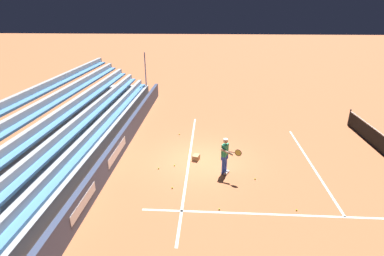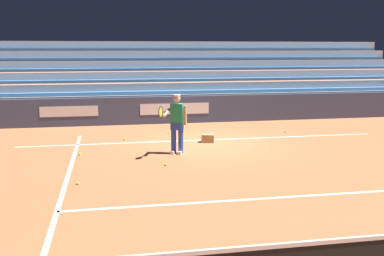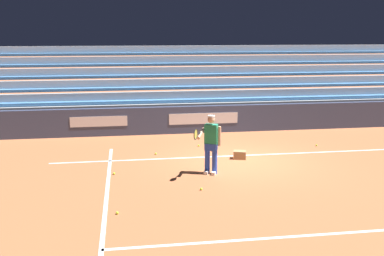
{
  "view_description": "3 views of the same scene",
  "coord_description": "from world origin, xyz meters",
  "px_view_note": "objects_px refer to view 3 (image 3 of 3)",
  "views": [
    {
      "loc": [
        13.36,
        0.45,
        7.08
      ],
      "look_at": [
        -0.66,
        -0.39,
        1.47
      ],
      "focal_mm": 28.0,
      "sensor_mm": 36.0,
      "label": 1
    },
    {
      "loc": [
        3.09,
        13.83,
        3.02
      ],
      "look_at": [
        0.68,
        0.95,
        0.69
      ],
      "focal_mm": 42.0,
      "sensor_mm": 36.0,
      "label": 2
    },
    {
      "loc": [
        3.57,
        13.48,
        4.07
      ],
      "look_at": [
        1.63,
        0.58,
        1.23
      ],
      "focal_mm": 42.0,
      "sensor_mm": 36.0,
      "label": 3
    }
  ],
  "objects_px": {
    "tennis_player": "(211,144)",
    "tennis_ball_by_box": "(117,213)",
    "tennis_ball_far_right": "(201,189)",
    "tennis_ball_far_left": "(156,154)",
    "tennis_ball_midcourt": "(212,150)",
    "tennis_ball_on_baseline": "(114,174)",
    "ball_box_cardboard": "(240,155)",
    "tennis_ball_near_player": "(316,145)",
    "tennis_ball_stray_back": "(199,146)"
  },
  "relations": [
    {
      "from": "tennis_ball_by_box",
      "to": "tennis_ball_far_left",
      "type": "distance_m",
      "value": 5.01
    },
    {
      "from": "tennis_ball_midcourt",
      "to": "tennis_ball_near_player",
      "type": "bearing_deg",
      "value": -177.82
    },
    {
      "from": "tennis_ball_on_baseline",
      "to": "tennis_ball_near_player",
      "type": "bearing_deg",
      "value": -162.69
    },
    {
      "from": "tennis_ball_by_box",
      "to": "tennis_ball_far_right",
      "type": "bearing_deg",
      "value": -149.6
    },
    {
      "from": "tennis_ball_by_box",
      "to": "tennis_ball_midcourt",
      "type": "relative_size",
      "value": 1.0
    },
    {
      "from": "tennis_ball_far_left",
      "to": "tennis_ball_near_player",
      "type": "distance_m",
      "value": 5.81
    },
    {
      "from": "ball_box_cardboard",
      "to": "tennis_ball_near_player",
      "type": "bearing_deg",
      "value": -159.76
    },
    {
      "from": "tennis_player",
      "to": "tennis_ball_by_box",
      "type": "height_order",
      "value": "tennis_player"
    },
    {
      "from": "tennis_ball_by_box",
      "to": "tennis_ball_far_right",
      "type": "relative_size",
      "value": 1.0
    },
    {
      "from": "tennis_player",
      "to": "tennis_ball_on_baseline",
      "type": "height_order",
      "value": "tennis_player"
    },
    {
      "from": "ball_box_cardboard",
      "to": "tennis_ball_far_left",
      "type": "relative_size",
      "value": 6.06
    },
    {
      "from": "ball_box_cardboard",
      "to": "tennis_ball_on_baseline",
      "type": "bearing_deg",
      "value": 14.94
    },
    {
      "from": "tennis_ball_midcourt",
      "to": "ball_box_cardboard",
      "type": "bearing_deg",
      "value": 125.39
    },
    {
      "from": "tennis_player",
      "to": "tennis_ball_near_player",
      "type": "relative_size",
      "value": 25.98
    },
    {
      "from": "tennis_ball_on_baseline",
      "to": "tennis_ball_midcourt",
      "type": "xyz_separation_m",
      "value": [
        -3.29,
        -2.08,
        0.0
      ]
    },
    {
      "from": "ball_box_cardboard",
      "to": "tennis_ball_midcourt",
      "type": "distance_m",
      "value": 1.25
    },
    {
      "from": "tennis_player",
      "to": "tennis_ball_far_left",
      "type": "distance_m",
      "value": 2.81
    },
    {
      "from": "tennis_ball_on_baseline",
      "to": "tennis_ball_stray_back",
      "type": "relative_size",
      "value": 1.0
    },
    {
      "from": "tennis_ball_far_left",
      "to": "tennis_ball_by_box",
      "type": "bearing_deg",
      "value": 75.96
    },
    {
      "from": "tennis_ball_on_baseline",
      "to": "tennis_ball_far_left",
      "type": "xyz_separation_m",
      "value": [
        -1.34,
        -1.95,
        0.0
      ]
    },
    {
      "from": "ball_box_cardboard",
      "to": "tennis_ball_near_player",
      "type": "relative_size",
      "value": 6.06
    },
    {
      "from": "tennis_ball_by_box",
      "to": "tennis_ball_midcourt",
      "type": "bearing_deg",
      "value": -122.34
    },
    {
      "from": "tennis_player",
      "to": "tennis_ball_midcourt",
      "type": "height_order",
      "value": "tennis_player"
    },
    {
      "from": "tennis_player",
      "to": "tennis_ball_by_box",
      "type": "relative_size",
      "value": 25.98
    },
    {
      "from": "tennis_player",
      "to": "ball_box_cardboard",
      "type": "height_order",
      "value": "tennis_player"
    },
    {
      "from": "tennis_player",
      "to": "tennis_ball_near_player",
      "type": "height_order",
      "value": "tennis_player"
    },
    {
      "from": "ball_box_cardboard",
      "to": "tennis_ball_far_left",
      "type": "height_order",
      "value": "ball_box_cardboard"
    },
    {
      "from": "ball_box_cardboard",
      "to": "tennis_ball_on_baseline",
      "type": "distance_m",
      "value": 4.15
    },
    {
      "from": "tennis_ball_far_left",
      "to": "tennis_ball_midcourt",
      "type": "distance_m",
      "value": 1.95
    },
    {
      "from": "tennis_ball_stray_back",
      "to": "tennis_ball_near_player",
      "type": "height_order",
      "value": "same"
    },
    {
      "from": "tennis_ball_stray_back",
      "to": "tennis_ball_midcourt",
      "type": "distance_m",
      "value": 0.8
    },
    {
      "from": "tennis_ball_midcourt",
      "to": "tennis_ball_on_baseline",
      "type": "bearing_deg",
      "value": 32.35
    },
    {
      "from": "ball_box_cardboard",
      "to": "tennis_ball_stray_back",
      "type": "relative_size",
      "value": 6.06
    },
    {
      "from": "tennis_ball_stray_back",
      "to": "tennis_ball_far_right",
      "type": "bearing_deg",
      "value": 81.46
    },
    {
      "from": "tennis_ball_by_box",
      "to": "tennis_ball_far_left",
      "type": "xyz_separation_m",
      "value": [
        -1.22,
        -4.86,
        0.0
      ]
    },
    {
      "from": "tennis_player",
      "to": "ball_box_cardboard",
      "type": "distance_m",
      "value": 2.0
    },
    {
      "from": "tennis_ball_by_box",
      "to": "tennis_ball_near_player",
      "type": "xyz_separation_m",
      "value": [
        -7.02,
        -5.14,
        0.0
      ]
    },
    {
      "from": "tennis_ball_on_baseline",
      "to": "tennis_ball_by_box",
      "type": "bearing_deg",
      "value": 92.49
    },
    {
      "from": "tennis_player",
      "to": "tennis_ball_by_box",
      "type": "xyz_separation_m",
      "value": [
        2.65,
        2.6,
        -0.86
      ]
    },
    {
      "from": "tennis_player",
      "to": "tennis_ball_near_player",
      "type": "xyz_separation_m",
      "value": [
        -4.37,
        -2.54,
        -0.86
      ]
    },
    {
      "from": "tennis_ball_by_box",
      "to": "tennis_ball_near_player",
      "type": "height_order",
      "value": "same"
    },
    {
      "from": "tennis_ball_midcourt",
      "to": "tennis_ball_near_player",
      "type": "relative_size",
      "value": 1.0
    },
    {
      "from": "tennis_ball_midcourt",
      "to": "tennis_ball_near_player",
      "type": "xyz_separation_m",
      "value": [
        -3.86,
        -0.15,
        0.0
      ]
    },
    {
      "from": "tennis_player",
      "to": "tennis_ball_stray_back",
      "type": "xyz_separation_m",
      "value": [
        -0.17,
        -3.11,
        -0.86
      ]
    },
    {
      "from": "tennis_ball_far_right",
      "to": "ball_box_cardboard",
      "type": "bearing_deg",
      "value": -122.48
    },
    {
      "from": "tennis_ball_stray_back",
      "to": "tennis_ball_far_right",
      "type": "relative_size",
      "value": 1.0
    },
    {
      "from": "tennis_ball_far_right",
      "to": "tennis_ball_near_player",
      "type": "relative_size",
      "value": 1.0
    },
    {
      "from": "tennis_ball_on_baseline",
      "to": "tennis_ball_midcourt",
      "type": "distance_m",
      "value": 3.89
    },
    {
      "from": "ball_box_cardboard",
      "to": "tennis_ball_far_left",
      "type": "distance_m",
      "value": 2.81
    },
    {
      "from": "ball_box_cardboard",
      "to": "tennis_ball_near_player",
      "type": "height_order",
      "value": "ball_box_cardboard"
    }
  ]
}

